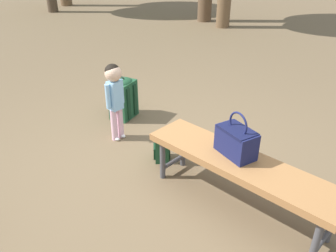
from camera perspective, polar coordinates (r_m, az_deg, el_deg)
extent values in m
plane|color=brown|center=(3.25, -1.08, -7.78)|extent=(40.00, 40.00, 0.00)
cube|color=#9E6B3D|center=(2.69, 11.98, -6.15)|extent=(1.65, 0.68, 0.06)
cylinder|color=#47474C|center=(3.07, -0.91, -5.68)|extent=(0.05, 0.05, 0.39)
cylinder|color=#47474C|center=(3.25, 2.55, -3.66)|extent=(0.05, 0.05, 0.39)
cylinder|color=#47474C|center=(2.53, 23.60, -17.57)|extent=(0.05, 0.05, 0.39)
cylinder|color=#47474C|center=(2.74, 25.87, -14.11)|extent=(0.05, 0.05, 0.39)
cylinder|color=#47474C|center=(3.21, 0.85, -6.06)|extent=(0.09, 0.28, 0.04)
cylinder|color=#47474C|center=(2.70, 24.37, -17.24)|extent=(0.09, 0.28, 0.04)
cube|color=#191E4C|center=(2.68, 11.39, -2.70)|extent=(0.37, 0.30, 0.22)
cube|color=#131639|center=(2.63, 11.60, -0.74)|extent=(0.34, 0.29, 0.02)
torus|color=#191E4C|center=(2.60, 11.72, 0.32)|extent=(0.18, 0.10, 0.20)
cylinder|color=#E5B2C6|center=(3.76, -8.06, 0.62)|extent=(0.07, 0.07, 0.36)
cylinder|color=#E5B2C6|center=(3.71, -9.04, 0.16)|extent=(0.07, 0.07, 0.36)
ellipsoid|color=white|center=(3.82, -7.70, -1.60)|extent=(0.10, 0.06, 0.04)
ellipsoid|color=white|center=(3.78, -8.66, -2.08)|extent=(0.10, 0.06, 0.04)
cube|color=#8CBFE5|center=(3.59, -8.93, 5.12)|extent=(0.13, 0.15, 0.31)
cylinder|color=#8CBFE5|center=(3.64, -7.86, 5.78)|extent=(0.05, 0.05, 0.26)
cylinder|color=#8CBFE5|center=(3.54, -10.06, 4.91)|extent=(0.05, 0.05, 0.26)
sphere|color=beige|center=(3.51, -9.22, 8.74)|extent=(0.17, 0.17, 0.17)
sphere|color=black|center=(3.51, -9.34, 9.04)|extent=(0.16, 0.16, 0.16)
cube|color=#1E4C2D|center=(4.18, -7.53, 4.41)|extent=(0.26, 0.34, 0.46)
ellipsoid|color=#1E4C2D|center=(4.10, -7.72, 7.23)|extent=(0.25, 0.32, 0.10)
cube|color=#13311D|center=(4.28, -8.93, 3.88)|extent=(0.05, 0.22, 0.21)
cube|color=#13311D|center=(4.07, -6.61, 3.73)|extent=(0.03, 0.05, 0.39)
cube|color=#13311D|center=(4.17, -5.55, 4.46)|extent=(0.03, 0.05, 0.39)
torus|color=black|center=(4.09, -7.76, 7.77)|extent=(0.08, 0.02, 0.08)
cube|color=#1E4C2D|center=(3.36, -1.00, -3.67)|extent=(0.21, 0.23, 0.27)
ellipsoid|color=#1E4C2D|center=(3.29, -1.02, -1.79)|extent=(0.20, 0.21, 0.06)
cube|color=#13311D|center=(3.38, -2.29, -4.27)|extent=(0.09, 0.11, 0.12)
cube|color=#13311D|center=(3.33, 0.27, -4.02)|extent=(0.03, 0.03, 0.23)
cube|color=#13311D|center=(3.40, 0.21, -3.28)|extent=(0.03, 0.03, 0.23)
torus|color=black|center=(3.28, -1.02, -1.43)|extent=(0.04, 0.03, 0.04)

